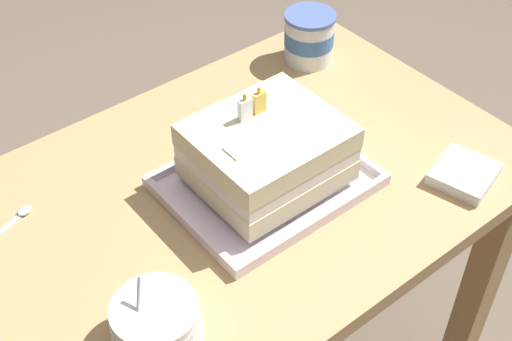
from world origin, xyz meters
name	(u,v)px	position (x,y,z in m)	size (l,w,h in m)	color
dining_table	(246,224)	(0.00, 0.00, 0.58)	(1.00, 0.68, 0.70)	tan
foil_tray	(267,183)	(0.02, -0.03, 0.70)	(0.35, 0.27, 0.02)	silver
birthday_cake	(267,152)	(0.02, -0.03, 0.78)	(0.25, 0.21, 0.16)	beige
bowl_stack	(156,323)	(-0.31, -0.18, 0.73)	(0.13, 0.13, 0.12)	white
ice_cream_tub	(309,37)	(0.35, 0.22, 0.75)	(0.11, 0.11, 0.11)	white
serving_spoon_near_tray	(11,222)	(-0.38, 0.16, 0.70)	(0.14, 0.06, 0.01)	silver
napkin_pile	(464,174)	(0.31, -0.24, 0.71)	(0.13, 0.13, 0.02)	white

